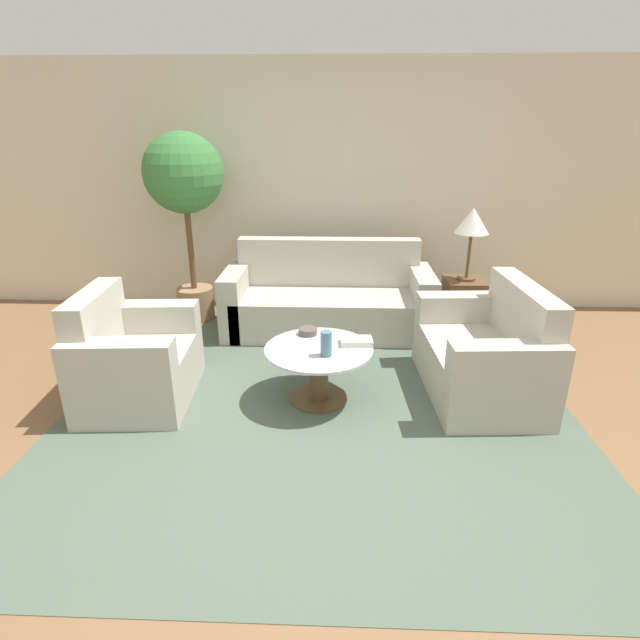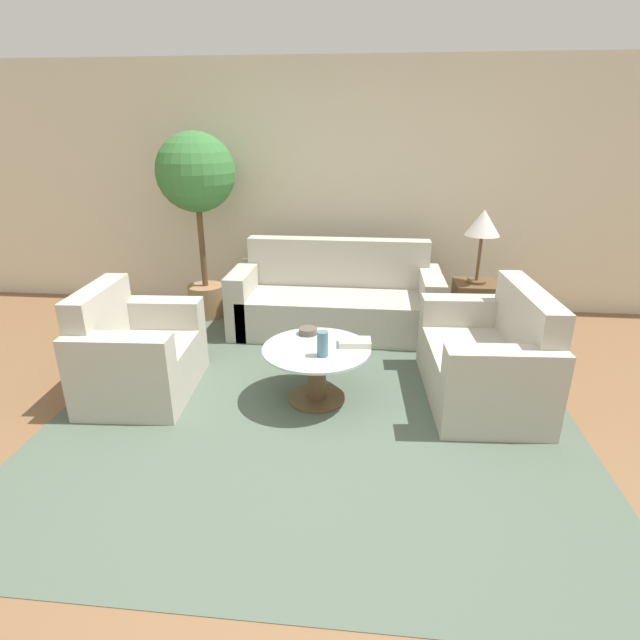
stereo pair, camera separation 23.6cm
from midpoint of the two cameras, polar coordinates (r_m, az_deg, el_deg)
name	(u,v)px [view 1 (the left image)]	position (r m, az deg, el deg)	size (l,w,h in m)	color
ground_plane	(298,464)	(3.21, -4.69, -16.07)	(14.00, 14.00, 0.00)	brown
wall_back	(318,189)	(5.57, -1.46, 14.71)	(10.00, 0.06, 2.60)	beige
rug	(319,399)	(3.84, -1.92, -9.00)	(3.68, 3.70, 0.01)	#4C5B4C
sofa_main	(328,302)	(5.03, -0.40, 2.08)	(2.04, 0.81, 0.88)	#B2AD9E
armchair	(132,363)	(4.04, -22.30, -4.57)	(0.80, 1.01, 0.85)	#B2AD9E
loveseat	(488,357)	(4.00, 17.06, -4.14)	(0.83, 1.27, 0.86)	#B2AD9E
coffee_table	(319,367)	(3.71, -1.98, -5.37)	(0.80, 0.80, 0.43)	brown
side_table	(463,306)	(5.12, 14.79, 1.57)	(0.39, 0.39, 0.54)	brown
table_lamp	(472,223)	(4.92, 15.69, 10.61)	(0.32, 0.32, 0.69)	brown
potted_plant	(185,187)	(5.26, -16.50, 14.38)	(0.78, 0.78, 1.90)	#93704C
vase	(326,344)	(3.49, -1.23, -2.76)	(0.08, 0.08, 0.18)	slate
bowl	(308,331)	(3.88, -3.13, -1.32)	(0.14, 0.14, 0.05)	brown
book_stack	(356,341)	(3.70, 2.36, -2.49)	(0.25, 0.17, 0.04)	beige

